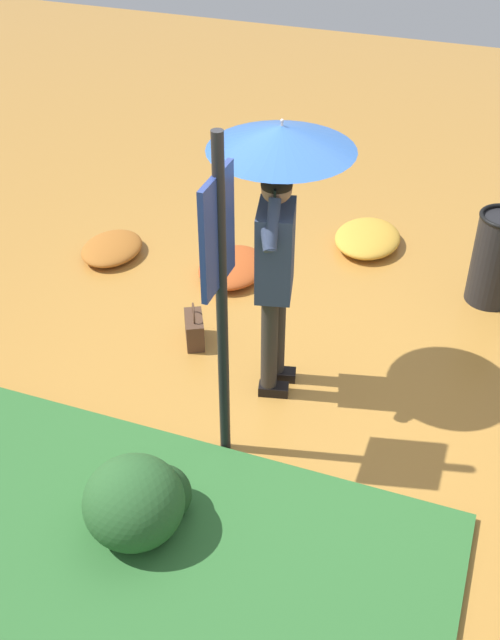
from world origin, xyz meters
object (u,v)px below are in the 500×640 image
at_px(info_sign_post, 219,271).
at_px(trash_bin, 496,258).
at_px(person_with_umbrella, 279,195).
at_px(handbag, 194,329).

bearing_deg(info_sign_post, trash_bin, -31.66).
height_order(person_with_umbrella, trash_bin, person_with_umbrella).
xyz_separation_m(info_sign_post, trash_bin, (2.44, -1.51, -1.03)).
bearing_deg(handbag, trash_bin, -56.52).
bearing_deg(person_with_umbrella, trash_bin, -40.91).
relative_size(person_with_umbrella, info_sign_post, 0.89).
xyz_separation_m(person_with_umbrella, info_sign_post, (-0.81, 0.09, -0.11)).
xyz_separation_m(handbag, trash_bin, (1.43, -2.16, 0.29)).
height_order(info_sign_post, handbag, info_sign_post).
distance_m(info_sign_post, trash_bin, 3.05).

